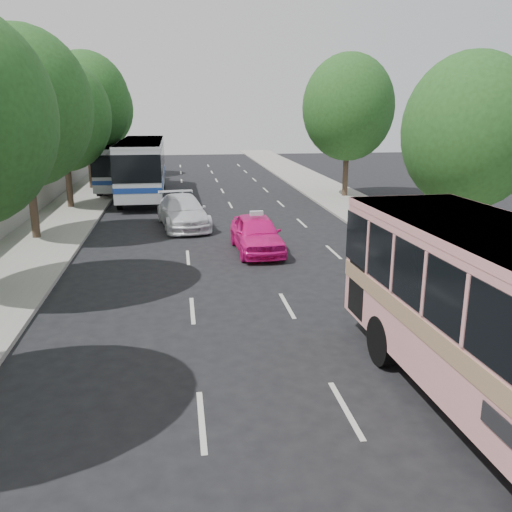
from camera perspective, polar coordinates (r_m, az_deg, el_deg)
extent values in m
plane|color=black|center=(12.98, 2.42, -11.63)|extent=(120.00, 120.00, 0.00)
cube|color=#9E998E|center=(32.51, -19.32, 4.20)|extent=(4.00, 90.00, 0.15)
cube|color=#9E998E|center=(33.63, 10.49, 5.13)|extent=(4.00, 90.00, 0.12)
cube|color=#9E998E|center=(32.77, -22.54, 5.44)|extent=(0.30, 90.00, 1.50)
cylinder|color=#38281E|center=(26.48, -22.46, 5.54)|extent=(0.36, 0.36, 3.80)
ellipsoid|color=#224A1A|center=(26.18, -23.37, 14.18)|extent=(6.00, 6.00, 6.90)
sphere|color=#224A1A|center=(25.82, -22.94, 16.91)|extent=(3.90, 3.90, 3.90)
cylinder|color=#38281E|center=(34.22, -19.12, 7.58)|extent=(0.36, 0.36, 3.50)
ellipsoid|color=#224A1A|center=(33.97, -19.67, 13.73)|extent=(5.52, 5.52, 6.35)
sphere|color=#224A1A|center=(33.61, -19.25, 15.65)|extent=(3.59, 3.59, 3.59)
cylinder|color=#38281E|center=(42.02, -17.04, 9.39)|extent=(0.36, 0.36, 3.99)
ellipsoid|color=#224A1A|center=(41.84, -17.51, 15.11)|extent=(6.30, 6.30, 7.24)
sphere|color=#224A1A|center=(41.51, -17.15, 16.88)|extent=(4.09, 4.09, 4.09)
cylinder|color=#38281E|center=(49.95, -15.92, 10.17)|extent=(0.36, 0.36, 3.72)
ellipsoid|color=#224A1A|center=(49.79, -16.26, 14.66)|extent=(5.88, 5.88, 6.76)
sphere|color=#224A1A|center=(49.45, -15.94, 16.05)|extent=(3.82, 3.82, 3.82)
cylinder|color=#38281E|center=(22.61, 20.78, 3.47)|extent=(0.36, 0.36, 3.23)
ellipsoid|color=#224A1A|center=(22.22, 21.63, 12.07)|extent=(5.10, 5.10, 5.87)
sphere|color=#224A1A|center=(22.14, 23.21, 14.56)|extent=(3.32, 3.31, 3.31)
cylinder|color=#38281E|center=(37.29, 9.42, 9.02)|extent=(0.36, 0.36, 3.80)
ellipsoid|color=#224A1A|center=(37.08, 9.69, 15.18)|extent=(6.00, 6.00, 6.90)
sphere|color=#224A1A|center=(36.94, 10.55, 17.00)|extent=(3.90, 3.90, 3.90)
cylinder|color=black|center=(13.22, 13.20, -8.69)|extent=(0.38, 1.20, 1.18)
cylinder|color=black|center=(14.38, 22.65, -7.50)|extent=(0.38, 1.20, 1.18)
imported|color=#F11589|center=(22.72, 0.06, 2.38)|extent=(2.01, 4.65, 1.56)
imported|color=silver|center=(27.81, -7.71, 4.66)|extent=(2.93, 5.67, 1.57)
cube|color=silver|center=(37.46, -11.86, 9.37)|extent=(2.77, 12.65, 3.21)
cube|color=black|center=(37.42, -11.90, 9.97)|extent=(2.82, 12.68, 1.58)
cube|color=navy|center=(37.55, -11.80, 8.13)|extent=(2.81, 12.67, 0.32)
cube|color=silver|center=(37.34, -12.00, 11.71)|extent=(2.79, 12.67, 0.15)
cylinder|color=black|center=(41.69, -13.11, 7.65)|extent=(0.34, 1.16, 1.16)
cylinder|color=black|center=(41.57, -9.81, 7.81)|extent=(0.34, 1.16, 1.16)
cylinder|color=black|center=(33.38, -14.15, 5.75)|extent=(0.34, 1.16, 1.16)
cylinder|color=black|center=(33.24, -10.04, 5.94)|extent=(0.34, 1.16, 1.16)
cube|color=silver|center=(41.70, -14.02, 9.46)|extent=(2.68, 11.16, 2.82)
cube|color=black|center=(41.67, -14.05, 9.93)|extent=(2.73, 11.19, 1.39)
cube|color=navy|center=(41.78, -13.96, 8.48)|extent=(2.72, 11.18, 0.28)
cube|color=silver|center=(41.60, -14.14, 11.30)|extent=(2.70, 11.18, 0.13)
cylinder|color=black|center=(45.45, -14.65, 8.08)|extent=(0.33, 1.03, 1.02)
cylinder|color=black|center=(45.21, -12.05, 8.20)|extent=(0.33, 1.03, 1.02)
cylinder|color=black|center=(38.21, -16.14, 6.67)|extent=(0.33, 1.03, 1.02)
cylinder|color=black|center=(37.92, -13.05, 6.82)|extent=(0.33, 1.03, 1.02)
cube|color=silver|center=(22.54, 0.06, 4.54)|extent=(0.56, 0.20, 0.18)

